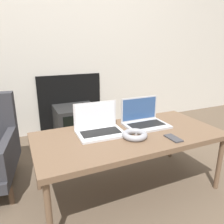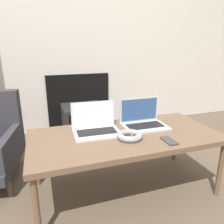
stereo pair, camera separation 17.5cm
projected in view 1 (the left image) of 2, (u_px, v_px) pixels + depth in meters
ground_plane at (156, 222)px, 1.38m from camera, size 14.00×14.00×0.00m
wall_back at (72, 25)px, 2.57m from camera, size 7.00×0.08×2.60m
table at (129, 138)px, 1.58m from camera, size 1.34×0.64×0.46m
laptop_left at (99, 127)px, 1.58m from camera, size 0.34×0.25×0.21m
laptop_right at (144, 120)px, 1.73m from camera, size 0.33×0.24×0.21m
headphones at (134, 135)px, 1.49m from camera, size 0.17×0.17×0.04m
phone at (173, 138)px, 1.48m from camera, size 0.06×0.13×0.01m
tv at (76, 121)px, 2.64m from camera, size 0.48×0.43×0.37m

